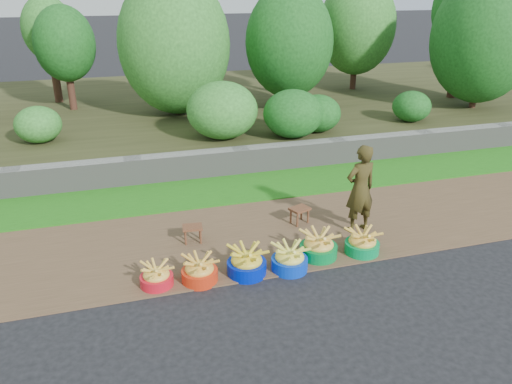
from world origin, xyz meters
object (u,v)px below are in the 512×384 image
object	(u,v)px
basin_d	(290,259)
stool_right	(300,211)
basin_f	(362,243)
basin_c	(247,263)
basin_e	(319,246)
stool_left	(193,229)
basin_a	(156,276)
basin_b	(200,271)
vendor_woman	(360,189)

from	to	relation	value
basin_d	stool_right	bearing A→B (deg)	63.48
basin_d	basin_f	xyz separation A→B (m)	(1.20, 0.13, -0.00)
basin_c	stool_right	bearing A→B (deg)	44.68
basin_e	basin_f	size ratio (longest dim) A/B	1.08
basin_e	stool_right	xyz separation A→B (m)	(0.13, 1.11, 0.06)
basin_c	basin_f	bearing A→B (deg)	2.11
basin_c	stool_left	size ratio (longest dim) A/B	1.67
basin_a	stool_right	size ratio (longest dim) A/B	1.17
basin_b	stool_right	distance (m)	2.30
basin_e	basin_a	bearing A→B (deg)	-177.85
basin_c	basin_d	bearing A→B (deg)	-5.85
basin_a	basin_e	size ratio (longest dim) A/B	0.80
basin_e	basin_f	world-z (taller)	basin_e
basin_a	stool_left	xyz separation A→B (m)	(0.67, 1.06, 0.08)
basin_a	basin_b	xyz separation A→B (m)	(0.57, -0.05, 0.02)
basin_d	stool_left	xyz separation A→B (m)	(-1.17, 1.17, 0.06)
basin_e	stool_right	world-z (taller)	basin_e
basin_f	stool_left	bearing A→B (deg)	156.31
basin_a	basin_e	bearing A→B (deg)	2.15
stool_left	stool_right	world-z (taller)	stool_right
basin_d	basin_b	bearing A→B (deg)	176.99
basin_a	basin_c	xyz separation A→B (m)	(1.24, -0.05, 0.03)
stool_right	vendor_woman	size ratio (longest dim) A/B	0.26
vendor_woman	stool_left	bearing A→B (deg)	-16.56
basin_f	stool_left	size ratio (longest dim) A/B	1.57
basin_d	basin_a	bearing A→B (deg)	176.44
stool_left	basin_a	bearing A→B (deg)	-122.46
basin_a	basin_f	bearing A→B (deg)	0.27
basin_f	basin_e	bearing A→B (deg)	173.67
basin_a	basin_e	distance (m)	2.38
basin_a	basin_d	xyz separation A→B (m)	(1.85, -0.11, 0.02)
basin_f	stool_right	distance (m)	1.31
basin_a	vendor_woman	distance (m)	3.44
basin_c	basin_e	xyz separation A→B (m)	(1.14, 0.14, 0.00)
basin_b	basin_d	size ratio (longest dim) A/B	0.96
basin_c	basin_e	bearing A→B (deg)	7.08
basin_c	basin_e	distance (m)	1.15
stool_left	basin_d	bearing A→B (deg)	-44.93
basin_f	vendor_woman	size ratio (longest dim) A/B	0.35
basin_e	vendor_woman	bearing A→B (deg)	32.69
basin_b	basin_e	xyz separation A→B (m)	(1.80, 0.14, 0.02)
basin_e	stool_left	distance (m)	1.96
basin_b	basin_f	bearing A→B (deg)	1.45
basin_a	vendor_woman	bearing A→B (deg)	11.80
basin_f	vendor_woman	distance (m)	0.93
vendor_woman	basin_a	bearing A→B (deg)	3.08
basin_d	basin_c	bearing A→B (deg)	174.15
basin_f	stool_right	world-z (taller)	basin_f
basin_b	basin_f	world-z (taller)	basin_f
basin_e	vendor_woman	world-z (taller)	vendor_woman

